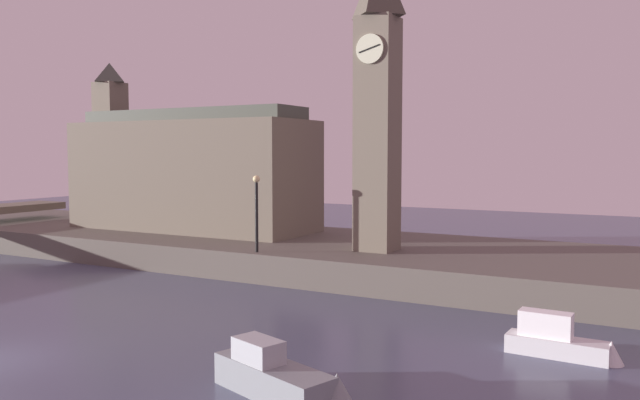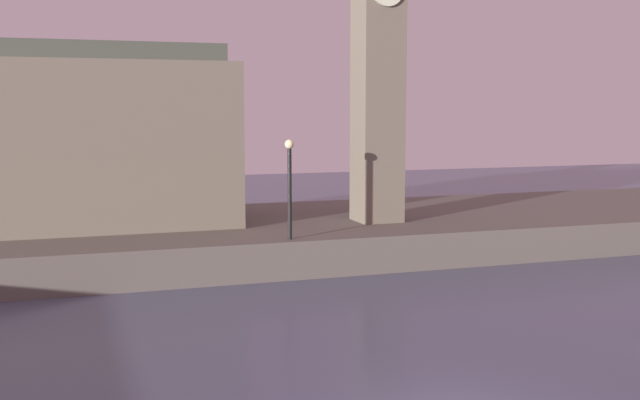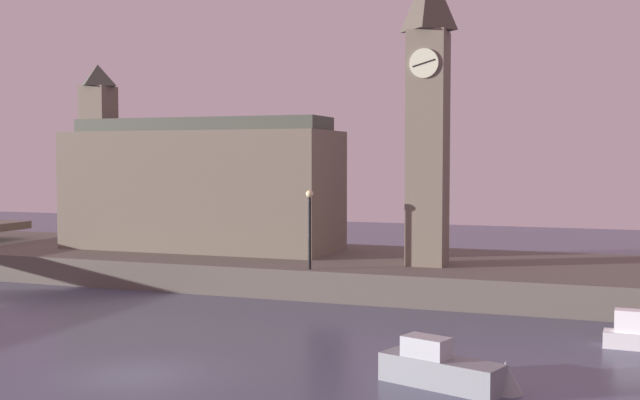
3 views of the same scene
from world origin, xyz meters
name	(u,v)px [view 2 (image 2 of 3)]	position (x,y,z in m)	size (l,w,h in m)	color
far_embankment	(247,237)	(0.00, 20.00, 0.75)	(70.00, 12.00, 1.50)	#5B544C
clock_tower	(378,43)	(5.55, 18.10, 9.40)	(2.10, 2.15, 15.24)	#6B6051
parliament_hall	(30,138)	(-9.08, 20.79, 5.33)	(16.40, 6.07, 11.27)	#6B6051
streetlamp	(290,177)	(0.46, 14.66, 3.92)	(0.36, 0.36, 3.88)	black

